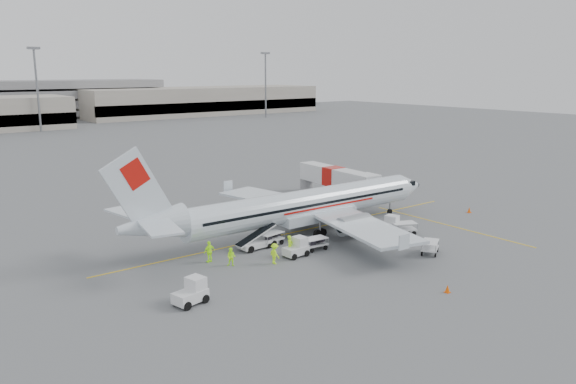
# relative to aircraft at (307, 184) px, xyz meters

# --- Properties ---
(ground) EXTENTS (360.00, 360.00, 0.00)m
(ground) POSITION_rel_aircraft_xyz_m (-0.28, 0.74, -5.02)
(ground) COLOR #56595B
(stripe_lead) EXTENTS (44.00, 0.20, 0.01)m
(stripe_lead) POSITION_rel_aircraft_xyz_m (-0.28, 0.74, -5.01)
(stripe_lead) COLOR yellow
(stripe_lead) RESTS_ON ground
(stripe_cross) EXTENTS (0.20, 20.00, 0.01)m
(stripe_cross) POSITION_rel_aircraft_xyz_m (13.72, -7.26, -5.01)
(stripe_cross) COLOR yellow
(stripe_cross) RESTS_ON ground
(terminal_east) EXTENTS (90.00, 26.00, 10.00)m
(terminal_east) POSITION_rel_aircraft_xyz_m (69.72, 145.74, -0.02)
(terminal_east) COLOR gray
(terminal_east) RESTS_ON ground
(parking_garage) EXTENTS (62.00, 24.00, 14.00)m
(parking_garage) POSITION_rel_aircraft_xyz_m (24.72, 160.74, 1.98)
(parking_garage) COLOR slate
(parking_garage) RESTS_ON ground
(mast_center) EXTENTS (3.20, 1.20, 22.00)m
(mast_center) POSITION_rel_aircraft_xyz_m (4.72, 118.74, 5.98)
(mast_center) COLOR slate
(mast_center) RESTS_ON ground
(mast_east) EXTENTS (3.20, 1.20, 22.00)m
(mast_east) POSITION_rel_aircraft_xyz_m (79.72, 118.74, 5.98)
(mast_east) COLOR slate
(mast_east) RESTS_ON ground
(aircraft) EXTENTS (36.96, 29.24, 10.04)m
(aircraft) POSITION_rel_aircraft_xyz_m (0.00, 0.00, 0.00)
(aircraft) COLOR silver
(aircraft) RESTS_ON ground
(jet_bridge) EXTENTS (3.78, 15.75, 4.10)m
(jet_bridge) POSITION_rel_aircraft_xyz_m (12.69, 9.88, -2.97)
(jet_bridge) COLOR silver
(jet_bridge) RESTS_ON ground
(belt_loader) EXTENTS (5.00, 2.06, 2.67)m
(belt_loader) POSITION_rel_aircraft_xyz_m (-6.96, -1.26, -3.69)
(belt_loader) COLOR silver
(belt_loader) RESTS_ON ground
(tug_fore) EXTENTS (2.69, 2.04, 1.84)m
(tug_fore) POSITION_rel_aircraft_xyz_m (6.24, -5.68, -4.10)
(tug_fore) COLOR silver
(tug_fore) RESTS_ON ground
(tug_mid) EXTENTS (2.33, 1.45, 1.73)m
(tug_mid) POSITION_rel_aircraft_xyz_m (-5.66, -5.34, -4.16)
(tug_mid) COLOR silver
(tug_mid) RESTS_ON ground
(tug_aft) EXTENTS (2.66, 1.86, 1.87)m
(tug_aft) POSITION_rel_aircraft_xyz_m (-18.09, -8.90, -4.08)
(tug_aft) COLOR silver
(tug_aft) RESTS_ON ground
(cart_loaded_a) EXTENTS (2.58, 1.78, 1.24)m
(cart_loaded_a) POSITION_rel_aircraft_xyz_m (-5.42, -1.26, -4.40)
(cart_loaded_a) COLOR silver
(cart_loaded_a) RESTS_ON ground
(cart_loaded_b) EXTENTS (2.31, 1.46, 1.16)m
(cart_loaded_b) POSITION_rel_aircraft_xyz_m (-3.04, -4.94, -4.44)
(cart_loaded_b) COLOR silver
(cart_loaded_b) RESTS_ON ground
(cart_empty_a) EXTENTS (2.66, 2.34, 1.19)m
(cart_empty_a) POSITION_rel_aircraft_xyz_m (4.44, -12.20, -4.42)
(cart_empty_a) COLOR silver
(cart_empty_a) RESTS_ON ground
(cart_empty_b) EXTENTS (2.83, 2.32, 1.28)m
(cart_empty_b) POSITION_rel_aircraft_xyz_m (7.25, -6.68, -4.38)
(cart_empty_b) COLOR silver
(cart_empty_b) RESTS_ON ground
(cone_nose) EXTENTS (0.42, 0.42, 0.69)m
(cone_nose) POSITION_rel_aircraft_xyz_m (20.25, -5.41, -4.68)
(cone_nose) COLOR #F35102
(cone_nose) RESTS_ON ground
(cone_port) EXTENTS (0.37, 0.37, 0.61)m
(cone_port) POSITION_rel_aircraft_xyz_m (0.42, 10.97, -4.71)
(cone_port) COLOR #F35102
(cone_port) RESTS_ON ground
(cone_stbd) EXTENTS (0.39, 0.39, 0.64)m
(cone_stbd) POSITION_rel_aircraft_xyz_m (-1.84, -18.81, -4.70)
(cone_stbd) COLOR #F35102
(cone_stbd) RESTS_ON ground
(crew_a) EXTENTS (0.83, 0.72, 1.92)m
(crew_a) POSITION_rel_aircraft_xyz_m (-6.01, -4.95, -4.06)
(crew_a) COLOR #A8EF14
(crew_a) RESTS_ON ground
(crew_b) EXTENTS (0.98, 0.99, 1.61)m
(crew_b) POSITION_rel_aircraft_xyz_m (-11.54, -3.93, -4.21)
(crew_b) COLOR #A8EF14
(crew_b) RESTS_ON ground
(crew_c) EXTENTS (0.68, 1.18, 1.81)m
(crew_c) POSITION_rel_aircraft_xyz_m (-8.29, -5.73, -4.11)
(crew_c) COLOR #A8EF14
(crew_c) RESTS_ON ground
(crew_d) EXTENTS (1.16, 0.60, 1.90)m
(crew_d) POSITION_rel_aircraft_xyz_m (-12.50, -1.93, -4.07)
(crew_d) COLOR #A8EF14
(crew_d) RESTS_ON ground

